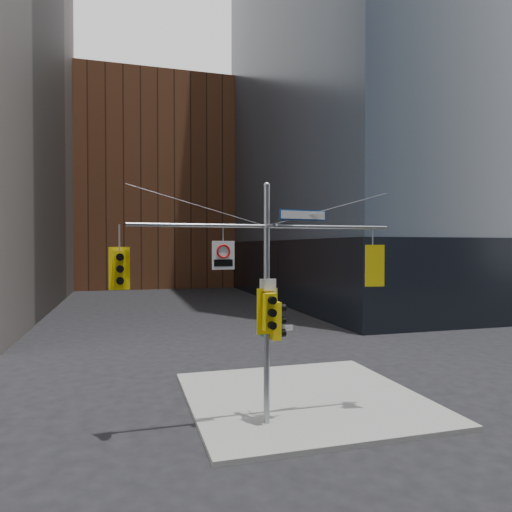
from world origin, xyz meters
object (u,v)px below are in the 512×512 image
traffic_light_pole_front (269,312)px  regulatory_sign_arm (223,254)px  traffic_light_pole_side (277,321)px  signal_assembly (267,280)px  street_sign_blade (303,215)px  traffic_light_east_arm (373,265)px  traffic_light_west_arm (120,269)px

traffic_light_pole_front → regulatory_sign_arm: (-1.31, 0.25, 1.68)m
traffic_light_pole_side → regulatory_sign_arm: 2.58m
signal_assembly → street_sign_blade: size_ratio=5.03×
signal_assembly → street_sign_blade: signal_assembly is taller
traffic_light_pole_side → street_sign_blade: 3.27m
traffic_light_pole_front → traffic_light_pole_side: bearing=35.4°
traffic_light_pole_front → regulatory_sign_arm: bearing=164.9°
traffic_light_pole_side → street_sign_blade: size_ratio=0.71×
traffic_light_east_arm → traffic_light_pole_front: 3.76m
traffic_light_east_arm → signal_assembly: bearing=8.0°
traffic_light_west_arm → traffic_light_pole_side: bearing=-3.8°
traffic_light_pole_side → traffic_light_east_arm: bearing=-89.9°
street_sign_blade → regulatory_sign_arm: size_ratio=1.93×
traffic_light_west_arm → street_sign_blade: 5.54m
traffic_light_west_arm → street_sign_blade: bearing=-3.8°
regulatory_sign_arm → traffic_light_pole_front: bearing=-12.5°
regulatory_sign_arm → street_sign_blade: bearing=-1.3°
traffic_light_east_arm → regulatory_sign_arm: 4.84m
signal_assembly → traffic_light_east_arm: (3.52, 0.00, 0.38)m
traffic_light_pole_front → street_sign_blade: (1.15, 0.27, 2.85)m
traffic_light_west_arm → regulatory_sign_arm: bearing=-4.4°
traffic_light_pole_front → regulatory_sign_arm: regulatory_sign_arm is taller
traffic_light_east_arm → regulatory_sign_arm: bearing=8.2°
signal_assembly → traffic_light_west_arm: (-4.17, 0.01, 0.38)m
traffic_light_pole_side → traffic_light_pole_front: (-0.33, -0.27, 0.31)m
signal_assembly → regulatory_sign_arm: bearing=-179.1°
traffic_light_west_arm → traffic_light_east_arm: (7.68, -0.01, 0.00)m
traffic_light_pole_side → street_sign_blade: bearing=-90.0°
traffic_light_west_arm → traffic_light_pole_front: (4.17, -0.28, -1.30)m
traffic_light_east_arm → traffic_light_pole_front: size_ratio=0.97×
street_sign_blade → signal_assembly: bearing=172.5°
signal_assembly → traffic_light_east_arm: signal_assembly is taller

